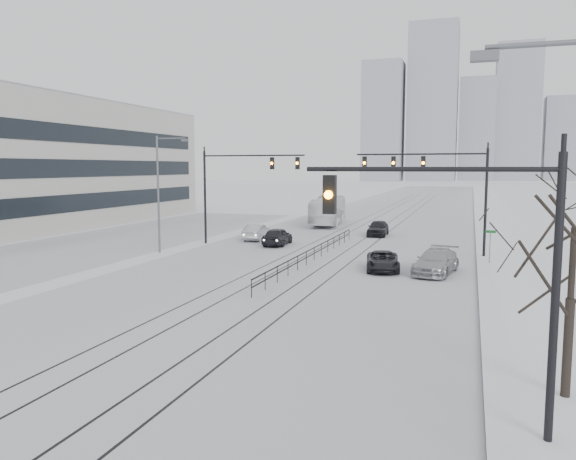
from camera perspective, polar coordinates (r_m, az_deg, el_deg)
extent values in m
cube|color=silver|center=(69.15, 9.30, 0.83)|extent=(22.00, 260.00, 0.02)
cube|color=white|center=(68.42, 20.54, 0.51)|extent=(5.00, 260.00, 0.16)
cube|color=gray|center=(68.36, 18.49, 0.56)|extent=(0.10, 260.00, 0.12)
cube|color=silver|center=(53.14, -17.07, -1.03)|extent=(14.00, 60.00, 0.03)
cube|color=black|center=(50.22, 2.85, -1.17)|extent=(0.10, 180.00, 0.01)
cube|color=black|center=(49.87, 4.40, -1.23)|extent=(0.10, 180.00, 0.01)
cube|color=black|center=(49.36, 7.11, -1.34)|extent=(0.10, 180.00, 0.01)
cube|color=black|center=(49.12, 8.71, -1.40)|extent=(0.10, 180.00, 0.01)
cube|color=black|center=(57.70, -23.84, 6.23)|extent=(0.08, 58.00, 12.00)
cube|color=#90939E|center=(271.87, 9.63, 10.74)|extent=(18.00, 18.00, 55.00)
cube|color=#90939E|center=(278.20, 14.51, 12.29)|extent=(22.00, 22.00, 72.00)
cube|color=#90939E|center=(284.57, 18.62, 9.60)|extent=(16.00, 16.00, 48.00)
cube|color=#90939E|center=(293.78, 22.24, 10.91)|extent=(20.00, 20.00, 64.00)
cube|color=#90939E|center=(302.92, 25.85, 8.32)|extent=(14.00, 14.00, 40.00)
cylinder|color=black|center=(14.52, 25.50, -6.76)|extent=(0.20, 0.20, 7.00)
cylinder|color=black|center=(14.07, 13.86, 6.02)|extent=(6.00, 0.12, 0.12)
cube|color=black|center=(14.47, 4.26, 3.62)|extent=(0.32, 0.24, 1.00)
sphere|color=orange|center=(14.33, 4.12, 3.59)|extent=(0.22, 0.22, 0.22)
cylinder|color=black|center=(43.13, 19.45, 2.53)|extent=(0.20, 0.20, 8.00)
cylinder|color=black|center=(43.20, 13.27, 7.51)|extent=(9.50, 0.12, 0.12)
cube|color=black|center=(43.75, 7.79, 6.76)|extent=(0.32, 0.24, 1.00)
sphere|color=orange|center=(43.61, 7.75, 6.76)|extent=(0.22, 0.22, 0.22)
cube|color=black|center=(43.40, 10.66, 6.71)|extent=(0.32, 0.24, 1.00)
sphere|color=orange|center=(43.27, 10.64, 6.71)|extent=(0.22, 0.22, 0.22)
cube|color=black|center=(43.17, 13.58, 6.64)|extent=(0.32, 0.24, 1.00)
sphere|color=orange|center=(43.03, 13.56, 6.65)|extent=(0.22, 0.22, 0.22)
cylinder|color=black|center=(49.27, -8.43, 3.27)|extent=(0.20, 0.20, 8.00)
cylinder|color=black|center=(47.38, -3.58, 7.56)|extent=(9.00, 0.12, 0.12)
cube|color=black|center=(46.07, 0.97, 6.80)|extent=(0.32, 0.24, 1.00)
sphere|color=orange|center=(45.94, 0.92, 6.80)|extent=(0.22, 0.22, 0.22)
cube|color=black|center=(46.77, -1.62, 6.79)|extent=(0.32, 0.24, 1.00)
sphere|color=orange|center=(46.64, -1.68, 6.79)|extent=(0.22, 0.22, 0.22)
cylinder|color=#595B60|center=(11.32, 25.72, 16.73)|extent=(2.40, 0.10, 0.10)
cube|color=#595B60|center=(11.21, 19.34, 16.32)|extent=(0.50, 0.25, 0.18)
cylinder|color=#595B60|center=(44.48, -13.04, 3.49)|extent=(0.16, 0.16, 9.00)
cylinder|color=#595B60|center=(43.87, -11.83, 9.10)|extent=(2.40, 0.10, 0.10)
cube|color=#595B60|center=(43.28, -10.43, 8.97)|extent=(0.50, 0.25, 0.18)
cylinder|color=black|center=(18.01, 26.52, -10.90)|extent=(0.26, 0.26, 3.00)
cylinder|color=black|center=(17.50, 26.89, -3.83)|extent=(0.18, 0.18, 2.50)
cube|color=black|center=(39.85, 2.68, -1.81)|extent=(0.06, 24.00, 0.06)
cube|color=black|center=(39.91, 2.68, -2.37)|extent=(0.06, 24.00, 0.06)
cylinder|color=#595B60|center=(40.43, 19.82, -1.71)|extent=(0.06, 0.06, 2.40)
cube|color=#0C4C19|center=(40.29, 19.88, -0.16)|extent=(0.70, 0.04, 0.18)
imported|color=black|center=(47.75, -1.08, -0.67)|extent=(2.02, 4.53, 1.51)
imported|color=#ADAFB5|center=(51.24, -3.22, -0.23)|extent=(1.87, 4.47, 1.44)
imported|color=black|center=(36.65, 9.60, -3.15)|extent=(2.77, 4.71, 1.23)
imported|color=#9EA2A6|center=(36.22, 14.80, -3.16)|extent=(2.97, 5.50, 1.52)
imported|color=black|center=(55.00, 9.13, 0.19)|extent=(1.90, 4.48, 1.51)
imported|color=white|center=(64.93, 4.10, 1.97)|extent=(3.92, 11.85, 3.24)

